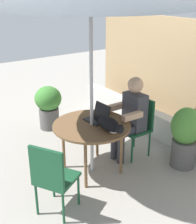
{
  "coord_description": "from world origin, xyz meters",
  "views": [
    {
      "loc": [
        3.0,
        -1.99,
        2.37
      ],
      "look_at": [
        0.0,
        0.1,
        0.85
      ],
      "focal_mm": 48.61,
      "sensor_mm": 36.0,
      "label": 1
    }
  ],
  "objects_px": {
    "person_seated": "(131,114)",
    "laptop": "(99,116)",
    "chair_empty": "(52,175)",
    "patio_table": "(92,128)",
    "chair_occupied": "(138,122)",
    "potted_plant_by_chair": "(185,135)",
    "potted_plant_near_fence": "(48,105)",
    "cat": "(110,125)"
  },
  "relations": [
    {
      "from": "patio_table",
      "to": "laptop",
      "type": "distance_m",
      "value": 0.21
    },
    {
      "from": "chair_empty",
      "to": "cat",
      "type": "bearing_deg",
      "value": 102.46
    },
    {
      "from": "person_seated",
      "to": "laptop",
      "type": "relative_size",
      "value": 3.91
    },
    {
      "from": "chair_occupied",
      "to": "chair_empty",
      "type": "relative_size",
      "value": 1.0
    },
    {
      "from": "cat",
      "to": "potted_plant_by_chair",
      "type": "distance_m",
      "value": 1.14
    },
    {
      "from": "patio_table",
      "to": "cat",
      "type": "xyz_separation_m",
      "value": [
        0.29,
        0.08,
        0.14
      ]
    },
    {
      "from": "cat",
      "to": "potted_plant_by_chair",
      "type": "height_order",
      "value": "potted_plant_by_chair"
    },
    {
      "from": "chair_empty",
      "to": "potted_plant_by_chair",
      "type": "height_order",
      "value": "same"
    },
    {
      "from": "person_seated",
      "to": "potted_plant_by_chair",
      "type": "height_order",
      "value": "person_seated"
    },
    {
      "from": "cat",
      "to": "potted_plant_near_fence",
      "type": "distance_m",
      "value": 1.91
    },
    {
      "from": "patio_table",
      "to": "potted_plant_near_fence",
      "type": "xyz_separation_m",
      "value": [
        -1.58,
        0.14,
        -0.21
      ]
    },
    {
      "from": "chair_occupied",
      "to": "potted_plant_by_chair",
      "type": "height_order",
      "value": "same"
    },
    {
      "from": "laptop",
      "to": "person_seated",
      "type": "bearing_deg",
      "value": 83.1
    },
    {
      "from": "person_seated",
      "to": "cat",
      "type": "height_order",
      "value": "person_seated"
    },
    {
      "from": "patio_table",
      "to": "potted_plant_near_fence",
      "type": "relative_size",
      "value": 1.32
    },
    {
      "from": "cat",
      "to": "laptop",
      "type": "bearing_deg",
      "value": 166.94
    },
    {
      "from": "patio_table",
      "to": "potted_plant_by_chair",
      "type": "bearing_deg",
      "value": 60.65
    },
    {
      "from": "chair_empty",
      "to": "chair_occupied",
      "type": "bearing_deg",
      "value": 106.47
    },
    {
      "from": "laptop",
      "to": "potted_plant_by_chair",
      "type": "height_order",
      "value": "laptop"
    },
    {
      "from": "chair_empty",
      "to": "potted_plant_near_fence",
      "type": "bearing_deg",
      "value": 154.83
    },
    {
      "from": "laptop",
      "to": "potted_plant_near_fence",
      "type": "height_order",
      "value": "laptop"
    },
    {
      "from": "potted_plant_near_fence",
      "to": "potted_plant_by_chair",
      "type": "distance_m",
      "value": 2.42
    },
    {
      "from": "patio_table",
      "to": "chair_occupied",
      "type": "distance_m",
      "value": 0.84
    },
    {
      "from": "person_seated",
      "to": "potted_plant_by_chair",
      "type": "distance_m",
      "value": 0.8
    },
    {
      "from": "cat",
      "to": "potted_plant_near_fence",
      "type": "xyz_separation_m",
      "value": [
        -1.87,
        0.06,
        -0.35
      ]
    },
    {
      "from": "person_seated",
      "to": "laptop",
      "type": "height_order",
      "value": "person_seated"
    },
    {
      "from": "chair_empty",
      "to": "potted_plant_by_chair",
      "type": "relative_size",
      "value": 1.0
    },
    {
      "from": "chair_occupied",
      "to": "potted_plant_near_fence",
      "type": "relative_size",
      "value": 1.13
    },
    {
      "from": "patio_table",
      "to": "chair_occupied",
      "type": "height_order",
      "value": "chair_occupied"
    },
    {
      "from": "patio_table",
      "to": "chair_empty",
      "type": "xyz_separation_m",
      "value": [
        0.49,
        -0.84,
        -0.13
      ]
    },
    {
      "from": "chair_occupied",
      "to": "chair_empty",
      "type": "height_order",
      "value": "same"
    },
    {
      "from": "potted_plant_by_chair",
      "to": "person_seated",
      "type": "bearing_deg",
      "value": -144.46
    },
    {
      "from": "potted_plant_near_fence",
      "to": "chair_empty",
      "type": "bearing_deg",
      "value": -25.17
    },
    {
      "from": "person_seated",
      "to": "laptop",
      "type": "bearing_deg",
      "value": -96.9
    },
    {
      "from": "laptop",
      "to": "chair_empty",
      "type": "bearing_deg",
      "value": -60.88
    },
    {
      "from": "laptop",
      "to": "cat",
      "type": "height_order",
      "value": "laptop"
    },
    {
      "from": "patio_table",
      "to": "chair_empty",
      "type": "distance_m",
      "value": 0.98
    },
    {
      "from": "person_seated",
      "to": "potted_plant_by_chair",
      "type": "relative_size",
      "value": 1.39
    },
    {
      "from": "person_seated",
      "to": "laptop",
      "type": "distance_m",
      "value": 0.52
    },
    {
      "from": "chair_empty",
      "to": "person_seated",
      "type": "xyz_separation_m",
      "value": [
        -0.49,
        1.51,
        0.17
      ]
    },
    {
      "from": "person_seated",
      "to": "potted_plant_near_fence",
      "type": "height_order",
      "value": "person_seated"
    },
    {
      "from": "chair_empty",
      "to": "laptop",
      "type": "height_order",
      "value": "laptop"
    }
  ]
}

